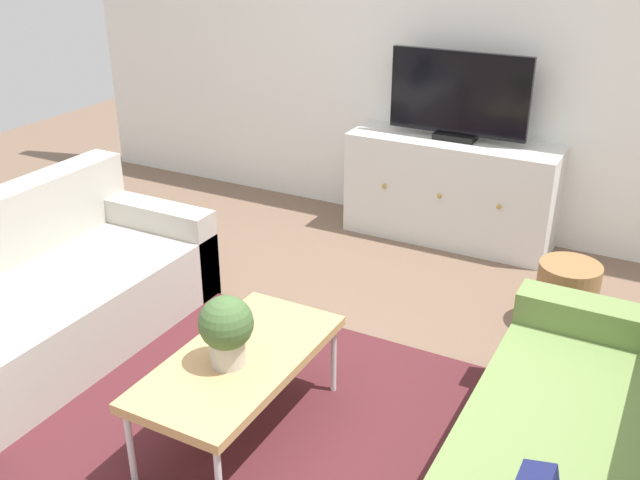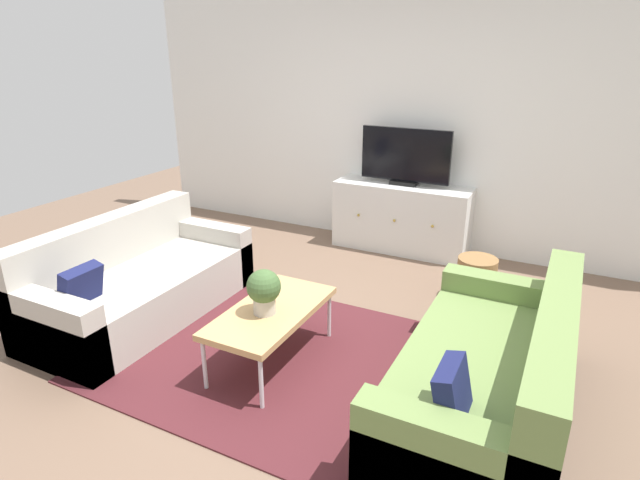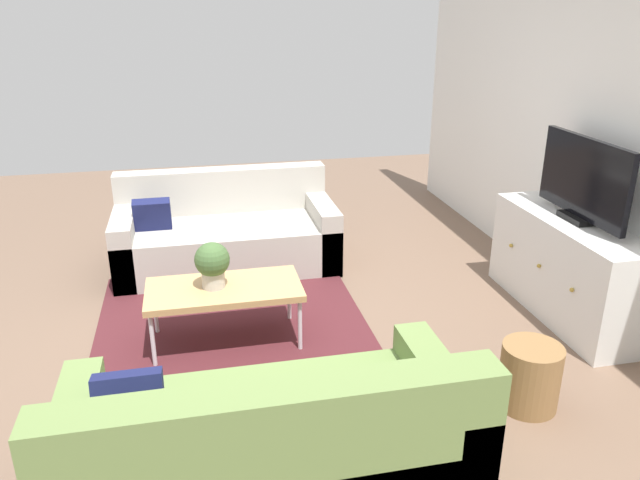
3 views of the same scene
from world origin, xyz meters
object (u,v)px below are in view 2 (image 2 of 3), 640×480
at_px(flat_screen_tv, 405,157).
at_px(wicker_basket, 476,279).
at_px(couch_left_side, 135,284).
at_px(couch_right_side, 497,379).
at_px(potted_plant, 264,290).
at_px(tv_console, 401,218).
at_px(coffee_table, 271,313).

xyz_separation_m(flat_screen_tv, wicker_basket, (0.97, -0.86, -0.83)).
bearing_deg(couch_left_side, couch_right_side, 0.00).
bearing_deg(potted_plant, flat_screen_tv, 87.53).
xyz_separation_m(tv_console, wicker_basket, (0.97, -0.84, -0.17)).
height_order(couch_right_side, coffee_table, couch_right_side).
relative_size(tv_console, flat_screen_tv, 1.52).
height_order(potted_plant, wicker_basket, potted_plant).
bearing_deg(wicker_basket, potted_plant, -122.55).
height_order(couch_right_side, flat_screen_tv, flat_screen_tv).
relative_size(coffee_table, flat_screen_tv, 1.08).
xyz_separation_m(couch_right_side, potted_plant, (-1.50, -0.16, 0.32)).
bearing_deg(coffee_table, potted_plant, -97.58).
height_order(coffee_table, potted_plant, potted_plant).
bearing_deg(tv_console, wicker_basket, -40.69).
xyz_separation_m(couch_left_side, tv_console, (1.49, 2.37, 0.10)).
bearing_deg(couch_left_side, flat_screen_tv, 58.11).
relative_size(potted_plant, wicker_basket, 0.81).
distance_m(potted_plant, wicker_basket, 2.06).
bearing_deg(flat_screen_tv, tv_console, -90.00).
distance_m(coffee_table, potted_plant, 0.21).
bearing_deg(coffee_table, wicker_basket, 56.66).
bearing_deg(wicker_basket, coffee_table, -123.34).
bearing_deg(flat_screen_tv, couch_left_side, -121.89).
height_order(coffee_table, wicker_basket, coffee_table).
bearing_deg(couch_right_side, potted_plant, -173.77).
xyz_separation_m(potted_plant, wicker_basket, (1.09, 1.70, -0.40)).
distance_m(couch_right_side, flat_screen_tv, 2.87).
relative_size(potted_plant, tv_console, 0.22).
relative_size(couch_right_side, potted_plant, 5.97).
height_order(couch_left_side, couch_right_side, same).
xyz_separation_m(couch_left_side, potted_plant, (1.38, -0.16, 0.32)).
distance_m(couch_right_side, potted_plant, 1.54).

